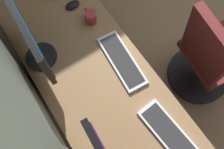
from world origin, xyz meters
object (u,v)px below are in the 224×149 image
Objects in this scene: drawer_pedestal at (79,72)px; keyboard_main at (122,60)px; monitor_primary at (30,38)px; keyboard_spare at (170,134)px; office_chair at (208,58)px; coffee_mug at (91,17)px; mouse_main at (73,5)px.

drawer_pedestal is 0.52m from keyboard_main.
monitor_primary is at bearing 53.07° from keyboard_main.
keyboard_spare is 0.44× the size of office_chair.
monitor_primary is 0.46m from coffee_mug.
keyboard_main reaches higher than drawer_pedestal.
keyboard_main is (-0.31, -0.41, -0.23)m from monitor_primary.
monitor_primary reaches higher than drawer_pedestal.
keyboard_spare is (-0.53, 0.03, 0.00)m from keyboard_main.
coffee_mug is (-0.17, -0.04, 0.03)m from mouse_main.
coffee_mug reaches higher than keyboard_main.
coffee_mug reaches higher than keyboard_spare.
drawer_pedestal is at bearing 117.63° from coffee_mug.
keyboard_spare is 4.13× the size of mouse_main.
coffee_mug is (0.89, -0.03, 0.03)m from keyboard_spare.
drawer_pedestal is 0.52m from mouse_main.
office_chair is (0.28, -0.67, -0.28)m from keyboard_spare.
coffee_mug is (0.36, 0.00, 0.03)m from keyboard_main.
mouse_main is at bearing 0.89° from keyboard_spare.
mouse_main is at bearing 14.66° from coffee_mug.
keyboard_main is 0.44× the size of office_chair.
office_chair is at bearing -138.78° from mouse_main.
drawer_pedestal is 0.89m from keyboard_spare.
monitor_primary is at bearing 122.16° from mouse_main.
keyboard_main is at bearing -174.89° from mouse_main.
drawer_pedestal is 0.65m from monitor_primary.
monitor_primary reaches higher than mouse_main.
mouse_main is (0.29, -0.18, 0.40)m from drawer_pedestal.
coffee_mug is 0.12× the size of office_chair.
keyboard_main is at bearing -137.38° from drawer_pedestal.
drawer_pedestal is at bearing -108.60° from monitor_primary.
coffee_mug is (0.06, -0.41, -0.20)m from monitor_primary.
coffee_mug is 0.94m from office_chair.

